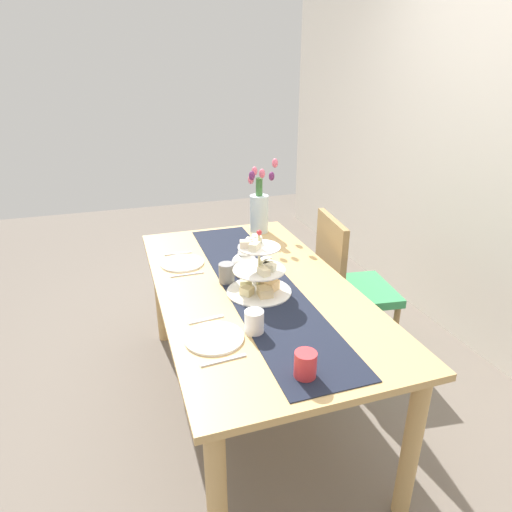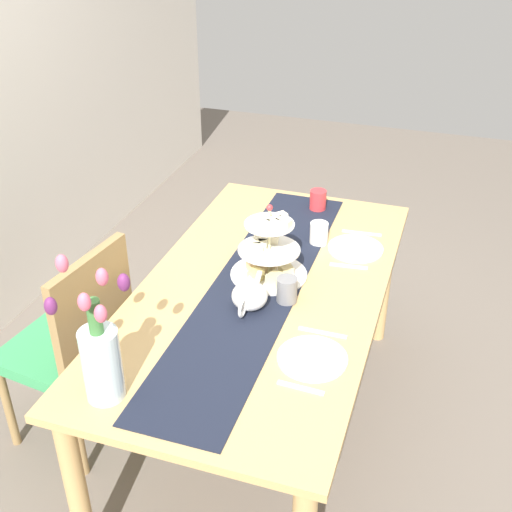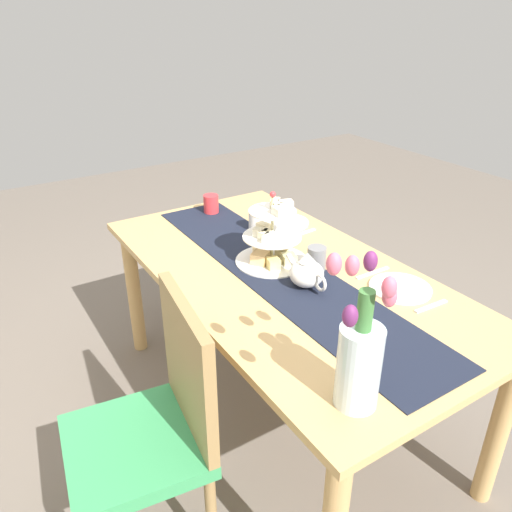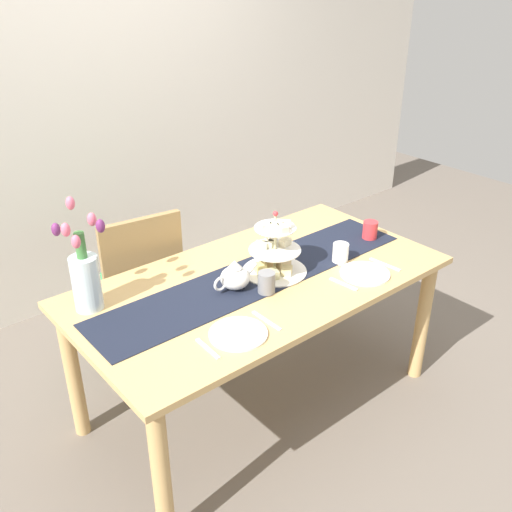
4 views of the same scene
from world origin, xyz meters
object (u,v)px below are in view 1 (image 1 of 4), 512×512
chair_left (347,282)px  knife_left (187,274)px  dining_table (253,302)px  teapot (244,262)px  tulip_vase (259,208)px  fork_right (206,319)px  mug_orange (305,365)px  knife_right (223,360)px  tiered_cake_stand (259,274)px  dinner_plate_left (182,263)px  mug_white_text (254,322)px  mug_grey (227,273)px  fork_left (178,253)px  dinner_plate_right (214,338)px

chair_left → knife_left: chair_left is taller
dining_table → knife_left: size_ratio=10.10×
teapot → tulip_vase: size_ratio=0.51×
fork_right → mug_orange: mug_orange is taller
knife_left → knife_right: 0.75m
fork_right → knife_right: bearing=0.0°
tulip_vase → mug_orange: tulip_vase is taller
tiered_cake_stand → dinner_plate_left: bearing=-146.8°
knife_right → chair_left: bearing=130.2°
tulip_vase → mug_white_text: (1.10, -0.39, -0.11)m
mug_grey → mug_orange: size_ratio=1.00×
tulip_vase → fork_left: tulip_vase is taller
fork_right → knife_right: 0.29m
tiered_cake_stand → dinner_plate_right: (0.31, -0.29, -0.09)m
knife_left → fork_right: same height
tiered_cake_stand → fork_left: (-0.58, -0.29, -0.09)m
tiered_cake_stand → mug_orange: 0.62m
dining_table → chair_left: size_ratio=1.89×
dining_table → chair_left: chair_left is taller
fork_right → mug_grey: 0.36m
teapot → mug_orange: (0.85, -0.05, -0.01)m
chair_left → fork_left: chair_left is taller
dining_table → knife_left: (-0.20, -0.28, 0.10)m
fork_left → mug_grey: bearing=21.3°
chair_left → fork_right: 1.12m
tiered_cake_stand → knife_left: 0.42m
fork_left → mug_white_text: mug_white_text is taller
dining_table → dinner_plate_left: size_ratio=7.46×
knife_left → dinner_plate_right: (0.60, 0.00, 0.00)m
chair_left → dinner_plate_right: 1.19m
tiered_cake_stand → knife_left: (-0.29, -0.29, -0.09)m
mug_white_text → fork_right: bearing=-133.0°
dinner_plate_right → mug_white_text: size_ratio=2.42×
knife_left → dinner_plate_right: dinner_plate_right is taller
fork_left → teapot: bearing=39.0°
teapot → fork_left: (-0.35, -0.28, -0.06)m
knife_left → mug_white_text: bearing=14.8°
tulip_vase → mug_grey: 0.76m
knife_right → mug_white_text: (-0.14, 0.16, 0.04)m
chair_left → mug_grey: chair_left is taller
tiered_cake_stand → knife_right: 0.54m
mug_white_text → dinner_plate_left: bearing=-168.0°
dinner_plate_right → knife_right: (0.15, 0.00, -0.00)m
mug_orange → mug_white_text: bearing=-165.8°
fork_left → tulip_vase: bearing=110.8°
tiered_cake_stand → fork_left: tiered_cake_stand is taller
tiered_cake_stand → dinner_plate_right: 0.43m
teapot → fork_left: size_ratio=1.59×
fork_left → dinner_plate_right: 0.89m
chair_left → fork_right: chair_left is taller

